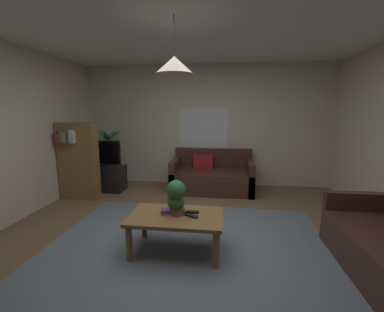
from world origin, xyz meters
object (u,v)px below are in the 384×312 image
coffee_table (176,221)px  book_on_table_1 (167,211)px  remote_on_table_0 (191,216)px  remote_on_table_1 (192,212)px  potted_plant_on_table (176,197)px  tv (100,153)px  potted_palm_corner (110,159)px  tv_stand (102,178)px  couch_under_window (212,177)px  pendant_lamp (174,65)px  bookshelf_corner (78,160)px  book_on_table_0 (167,212)px

coffee_table → book_on_table_1: bearing=163.3°
remote_on_table_0 → remote_on_table_1: same height
potted_plant_on_table → tv: (-1.93, 2.03, 0.12)m
coffee_table → potted_plant_on_table: bearing=101.0°
remote_on_table_1 → potted_palm_corner: potted_palm_corner is taller
potted_plant_on_table → tv_stand: size_ratio=0.45×
book_on_table_1 → tv: 2.74m
remote_on_table_1 → tv: bearing=45.0°
couch_under_window → potted_plant_on_table: bearing=-97.3°
coffee_table → couch_under_window: bearing=82.9°
tv → potted_plant_on_table: bearing=-46.5°
remote_on_table_1 → tv_stand: tv_stand is taller
potted_plant_on_table → tv_stand: bearing=133.2°
book_on_table_1 → potted_palm_corner: bearing=126.4°
potted_palm_corner → pendant_lamp: bearing=-52.3°
book_on_table_1 → bookshelf_corner: (-2.01, 1.54, 0.24)m
coffee_table → remote_on_table_1: size_ratio=6.62×
book_on_table_1 → potted_plant_on_table: (0.11, -0.01, 0.17)m
remote_on_table_0 → potted_plant_on_table: size_ratio=0.40×
coffee_table → pendant_lamp: bearing=-45.0°
potted_palm_corner → bookshelf_corner: bookshelf_corner is taller
couch_under_window → potted_plant_on_table: 2.36m
remote_on_table_1 → potted_plant_on_table: potted_plant_on_table is taller
potted_plant_on_table → tv: tv is taller
book_on_table_0 → pendant_lamp: bearing=-17.7°
couch_under_window → tv_stand: couch_under_window is taller
coffee_table → potted_palm_corner: potted_palm_corner is taller
potted_plant_on_table → pendant_lamp: (0.01, -0.03, 1.43)m
tv_stand → pendant_lamp: size_ratio=1.58×
remote_on_table_0 → remote_on_table_1: 0.11m
book_on_table_0 → tv_stand: tv_stand is taller
potted_plant_on_table → remote_on_table_1: bearing=17.5°
coffee_table → pendant_lamp: (0.00, -0.00, 1.71)m
coffee_table → potted_plant_on_table: (-0.01, 0.03, 0.28)m
potted_palm_corner → book_on_table_0: bearing=-53.6°
remote_on_table_0 → pendant_lamp: bearing=110.3°
book_on_table_1 → tv_stand: size_ratio=0.15×
book_on_table_1 → tv: tv is taller
book_on_table_0 → bookshelf_corner: size_ratio=0.09×
remote_on_table_1 → tv_stand: size_ratio=0.18×
coffee_table → book_on_table_0: bearing=162.3°
remote_on_table_0 → potted_palm_corner: bearing=67.8°
coffee_table → potted_palm_corner: size_ratio=0.82×
bookshelf_corner → coffee_table: bearing=-36.6°
remote_on_table_0 → tv_stand: (-2.11, 2.11, -0.20)m
book_on_table_0 → bookshelf_corner: bearing=142.5°
remote_on_table_0 → pendant_lamp: 1.64m
potted_plant_on_table → potted_palm_corner: bearing=127.9°
pendant_lamp → coffee_table: bearing=135.0°
remote_on_table_1 → potted_palm_corner: bearing=39.1°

